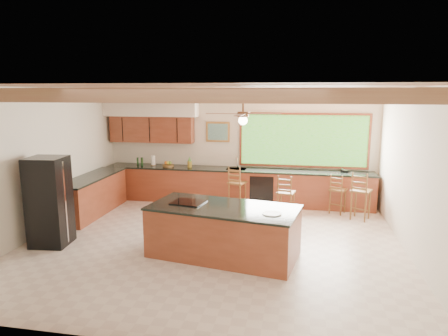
# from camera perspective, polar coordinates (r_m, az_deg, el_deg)

# --- Properties ---
(ground) EXTENTS (7.20, 7.20, 0.00)m
(ground) POSITION_cam_1_polar(r_m,az_deg,el_deg) (7.95, -1.57, -10.63)
(ground) COLOR beige
(ground) RESTS_ON ground
(room_shell) EXTENTS (7.27, 6.54, 3.02)m
(room_shell) POSITION_cam_1_polar(r_m,az_deg,el_deg) (8.10, -1.85, 5.91)
(room_shell) COLOR beige
(room_shell) RESTS_ON ground
(counter_run) EXTENTS (7.12, 3.10, 1.22)m
(counter_run) POSITION_cam_1_polar(r_m,az_deg,el_deg) (10.33, -3.10, -2.85)
(counter_run) COLOR brown
(counter_run) RESTS_ON ground
(island) EXTENTS (2.80, 1.67, 0.93)m
(island) POSITION_cam_1_polar(r_m,az_deg,el_deg) (7.23, -0.09, -8.98)
(island) COLOR brown
(island) RESTS_ON ground
(refrigerator) EXTENTS (0.73, 0.71, 1.71)m
(refrigerator) POSITION_cam_1_polar(r_m,az_deg,el_deg) (8.31, -23.69, -4.41)
(refrigerator) COLOR black
(refrigerator) RESTS_ON ground
(bar_stool_a) EXTENTS (0.49, 0.49, 1.09)m
(bar_stool_a) POSITION_cam_1_polar(r_m,az_deg,el_deg) (9.99, 1.85, -2.24)
(bar_stool_a) COLOR brown
(bar_stool_a) RESTS_ON ground
(bar_stool_b) EXTENTS (0.45, 0.45, 1.06)m
(bar_stool_b) POSITION_cam_1_polar(r_m,az_deg,el_deg) (9.22, 8.84, -3.62)
(bar_stool_b) COLOR brown
(bar_stool_b) RESTS_ON ground
(bar_stool_c) EXTENTS (0.54, 0.54, 1.13)m
(bar_stool_c) POSITION_cam_1_polar(r_m,az_deg,el_deg) (9.60, 19.06, -3.24)
(bar_stool_c) COLOR brown
(bar_stool_c) RESTS_ON ground
(bar_stool_d) EXTENTS (0.46, 0.46, 0.97)m
(bar_stool_d) POSITION_cam_1_polar(r_m,az_deg,el_deg) (9.96, 16.00, -3.12)
(bar_stool_d) COLOR brown
(bar_stool_d) RESTS_ON ground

